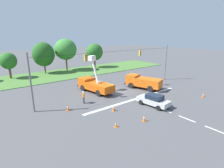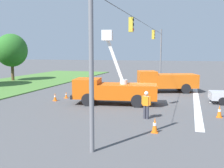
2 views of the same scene
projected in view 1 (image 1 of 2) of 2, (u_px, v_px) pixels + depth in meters
ground_plane at (116, 91)px, 29.09m from camera, size 200.00×200.00×0.00m
grass_verge at (70, 73)px, 42.75m from camera, size 56.00×12.00×0.10m
lane_markings at (143, 102)px, 24.53m from camera, size 17.60×15.25×0.01m
signal_gantry at (116, 66)px, 27.90m from camera, size 26.20×0.33×7.20m
tree_west at (8, 61)px, 36.44m from camera, size 3.36×3.53×5.58m
tree_centre at (44, 54)px, 41.26m from camera, size 5.13×4.40×7.45m
tree_east at (66, 49)px, 44.38m from camera, size 5.53×5.64×8.14m
tree_far_east at (95, 52)px, 48.78m from camera, size 4.79×4.25×6.75m
utility_truck_bucket_lift at (95, 84)px, 28.57m from camera, size 3.36×7.04×5.90m
utility_truck_support_near at (143, 82)px, 30.43m from camera, size 4.17×6.62×2.22m
sedan_silver at (154, 100)px, 23.04m from camera, size 2.28×4.47×1.56m
road_worker at (84, 96)px, 23.78m from camera, size 0.35×0.62×1.77m
traffic_cone_foreground_left at (144, 118)px, 18.95m from camera, size 0.36×0.36×0.74m
traffic_cone_foreground_right at (87, 83)px, 33.33m from camera, size 0.36×0.36×0.60m
traffic_cone_mid_left at (116, 125)px, 17.80m from camera, size 0.36×0.36×0.58m
traffic_cone_mid_right at (68, 107)px, 21.65m from camera, size 0.36×0.36×0.80m
traffic_cone_near_bucket at (114, 108)px, 21.52m from camera, size 0.36×0.36×0.81m
traffic_cone_lane_edge_a at (203, 95)px, 26.38m from camera, size 0.36×0.36×0.69m
traffic_cone_lane_edge_b at (79, 83)px, 32.68m from camera, size 0.36×0.36×0.70m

